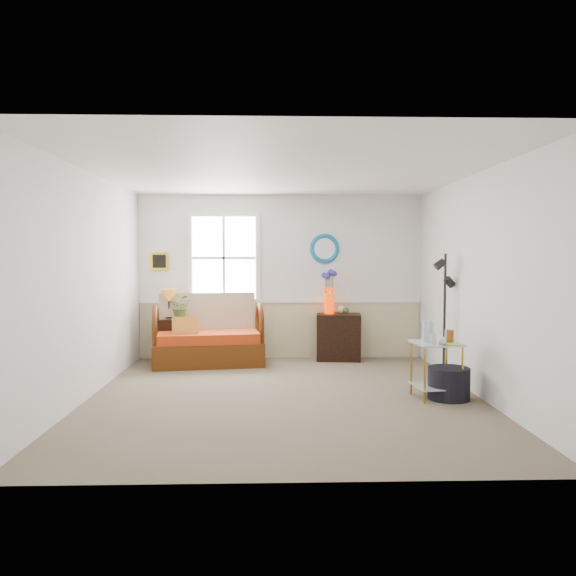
{
  "coord_description": "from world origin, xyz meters",
  "views": [
    {
      "loc": [
        -0.15,
        -6.45,
        1.63
      ],
      "look_at": [
        0.06,
        0.52,
        1.23
      ],
      "focal_mm": 35.0,
      "sensor_mm": 36.0,
      "label": 1
    }
  ],
  "objects_px": {
    "side_table": "(436,370)",
    "floor_lamp": "(444,318)",
    "lamp_stand": "(172,340)",
    "ottoman": "(449,383)",
    "loveseat": "(208,329)",
    "cabinet": "(339,337)"
  },
  "relations": [
    {
      "from": "loveseat",
      "to": "side_table",
      "type": "xyz_separation_m",
      "value": [
        2.83,
        -2.14,
        -0.2
      ]
    },
    {
      "from": "lamp_stand",
      "to": "loveseat",
      "type": "bearing_deg",
      "value": -24.31
    },
    {
      "from": "loveseat",
      "to": "ottoman",
      "type": "height_order",
      "value": "loveseat"
    },
    {
      "from": "lamp_stand",
      "to": "floor_lamp",
      "type": "relative_size",
      "value": 0.4
    },
    {
      "from": "side_table",
      "to": "ottoman",
      "type": "height_order",
      "value": "side_table"
    },
    {
      "from": "floor_lamp",
      "to": "cabinet",
      "type": "bearing_deg",
      "value": 125.85
    },
    {
      "from": "loveseat",
      "to": "side_table",
      "type": "bearing_deg",
      "value": -44.99
    },
    {
      "from": "cabinet",
      "to": "floor_lamp",
      "type": "height_order",
      "value": "floor_lamp"
    },
    {
      "from": "lamp_stand",
      "to": "floor_lamp",
      "type": "height_order",
      "value": "floor_lamp"
    },
    {
      "from": "floor_lamp",
      "to": "loveseat",
      "type": "bearing_deg",
      "value": 156.47
    },
    {
      "from": "lamp_stand",
      "to": "ottoman",
      "type": "bearing_deg",
      "value": -34.33
    },
    {
      "from": "floor_lamp",
      "to": "ottoman",
      "type": "bearing_deg",
      "value": -106.13
    },
    {
      "from": "cabinet",
      "to": "ottoman",
      "type": "xyz_separation_m",
      "value": [
        0.97,
        -2.45,
        -0.18
      ]
    },
    {
      "from": "lamp_stand",
      "to": "ottoman",
      "type": "height_order",
      "value": "lamp_stand"
    },
    {
      "from": "side_table",
      "to": "ottoman",
      "type": "relative_size",
      "value": 1.37
    },
    {
      "from": "ottoman",
      "to": "cabinet",
      "type": "bearing_deg",
      "value": 111.57
    },
    {
      "from": "ottoman",
      "to": "side_table",
      "type": "bearing_deg",
      "value": 167.7
    },
    {
      "from": "lamp_stand",
      "to": "cabinet",
      "type": "distance_m",
      "value": 2.61
    },
    {
      "from": "side_table",
      "to": "floor_lamp",
      "type": "relative_size",
      "value": 0.39
    },
    {
      "from": "loveseat",
      "to": "ottoman",
      "type": "distance_m",
      "value": 3.7
    },
    {
      "from": "floor_lamp",
      "to": "ottoman",
      "type": "relative_size",
      "value": 3.52
    },
    {
      "from": "cabinet",
      "to": "lamp_stand",
      "type": "bearing_deg",
      "value": -173.71
    }
  ]
}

